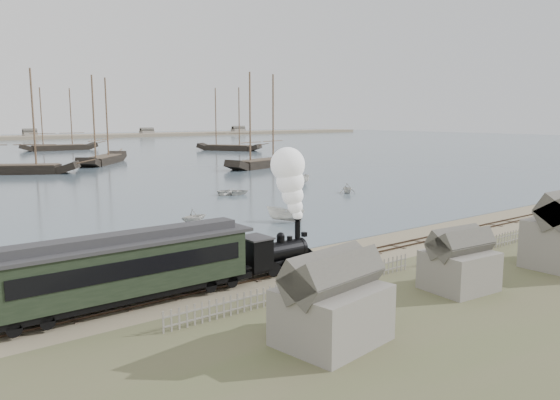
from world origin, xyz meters
TOP-DOWN VIEW (x-y plane):
  - ground at (0.00, 0.00)m, footprint 600.00×600.00m
  - rail_track at (0.00, -2.00)m, footprint 120.00×1.80m
  - picket_fence_west at (-6.50, -7.00)m, footprint 19.00×0.10m
  - picket_fence_east at (12.50, -7.50)m, footprint 15.00×0.10m
  - shed_left at (-10.00, -13.00)m, footprint 5.00×4.00m
  - shed_mid at (2.00, -12.00)m, footprint 4.00×3.50m
  - locomotive at (-3.67, -2.00)m, footprint 6.78×2.53m
  - passenger_coach at (-15.75, -2.00)m, footprint 15.67×3.02m
  - beached_dinghy at (-2.46, -0.08)m, footprint 3.72×4.16m
  - rowboat_1 at (-0.89, 16.91)m, footprint 3.15×3.50m
  - rowboat_2 at (7.25, 12.27)m, footprint 4.16×3.60m
  - rowboat_3 at (13.71, 32.08)m, footprint 4.76×5.31m
  - rowboat_4 at (27.58, 23.53)m, footprint 3.49×3.34m
  - rowboat_5 at (29.49, 35.28)m, footprint 3.35×3.84m
  - schooner_2 at (-3.62, 81.58)m, footprint 22.81×16.65m
  - schooner_3 at (17.83, 93.15)m, footprint 18.31×20.90m
  - schooner_4 at (41.67, 63.00)m, footprint 21.56×10.74m
  - schooner_5 at (67.54, 116.85)m, footprint 15.46×20.73m
  - schooner_8 at (24.98, 151.15)m, footprint 23.59×6.13m

SIDE VIEW (x-z plane):
  - ground at x=0.00m, z-range 0.00..0.00m
  - picket_fence_west at x=-6.50m, z-range -0.60..0.60m
  - picket_fence_east at x=12.50m, z-range -0.60..0.60m
  - shed_left at x=-10.00m, z-range -2.05..2.05m
  - shed_mid at x=2.00m, z-range -1.80..1.80m
  - rail_track at x=0.00m, z-range -0.04..0.12m
  - beached_dinghy at x=-2.46m, z-range 0.00..0.71m
  - rowboat_3 at x=13.71m, z-range 0.06..0.96m
  - rowboat_4 at x=27.58m, z-range 0.06..1.49m
  - rowboat_5 at x=29.49m, z-range 0.06..1.50m
  - rowboat_2 at x=7.25m, z-range 0.06..1.62m
  - rowboat_1 at x=-0.89m, z-range 0.06..1.69m
  - passenger_coach at x=-15.75m, z-range 0.48..4.29m
  - locomotive at x=-3.67m, z-range -0.31..8.14m
  - schooner_2 at x=-3.62m, z-range 0.06..20.06m
  - schooner_3 at x=17.83m, z-range 0.06..20.06m
  - schooner_4 at x=41.67m, z-range 0.06..20.06m
  - schooner_5 at x=67.54m, z-range 0.06..20.06m
  - schooner_8 at x=24.98m, z-range 0.06..20.06m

